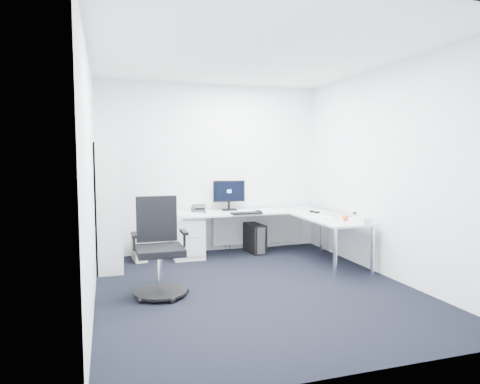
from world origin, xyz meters
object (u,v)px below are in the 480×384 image
object	(u,v)px
task_chair	(160,248)
laptop	(338,207)
bookshelf	(108,206)
l_desk	(258,236)
monitor	(229,195)

from	to	relation	value
task_chair	laptop	bearing A→B (deg)	16.40
bookshelf	laptop	distance (m)	3.29
l_desk	bookshelf	bearing A→B (deg)	178.68
l_desk	task_chair	size ratio (longest dim) A/B	2.10
task_chair	laptop	world-z (taller)	task_chair
bookshelf	task_chair	distance (m)	1.54
bookshelf	laptop	size ratio (longest dim) A/B	4.65
l_desk	monitor	size ratio (longest dim) A/B	4.48
monitor	bookshelf	bearing A→B (deg)	-161.18
monitor	task_chair	bearing A→B (deg)	-120.97
task_chair	monitor	world-z (taller)	monitor
laptop	bookshelf	bearing A→B (deg)	176.25
l_desk	monitor	xyz separation A→B (m)	(-0.31, 0.53, 0.59)
task_chair	laptop	distance (m)	2.85
bookshelf	l_desk	bearing A→B (deg)	-1.32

